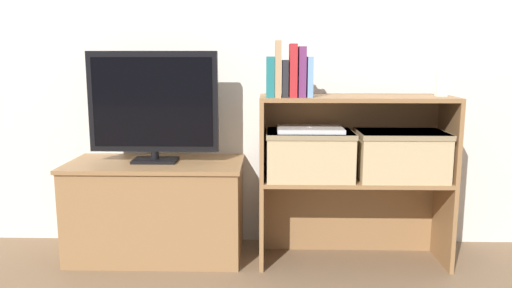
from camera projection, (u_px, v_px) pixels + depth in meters
name	position (u px, v px, depth m)	size (l,w,h in m)	color
ground_plane	(255.00, 272.00, 2.38)	(16.00, 16.00, 0.00)	brown
wall_back	(257.00, 22.00, 2.63)	(10.00, 0.05, 2.40)	silver
tv_stand	(157.00, 209.00, 2.56)	(0.88, 0.44, 0.49)	olive
tv	(153.00, 104.00, 2.47)	(0.64, 0.14, 0.55)	black
bookshelf_lower_tier	(350.00, 204.00, 2.54)	(0.92, 0.32, 0.43)	olive
bookshelf_upper_tier	(353.00, 123.00, 2.47)	(0.92, 0.32, 0.40)	olive
book_teal	(270.00, 77.00, 2.32)	(0.04, 0.15, 0.19)	#1E7075
book_tan	(278.00, 69.00, 2.32)	(0.03, 0.15, 0.26)	tan
book_charcoal	(285.00, 78.00, 2.32)	(0.03, 0.14, 0.17)	#232328
book_crimson	(293.00, 71.00, 2.32)	(0.03, 0.15, 0.24)	#B22328
book_plum	(302.00, 72.00, 2.32)	(0.03, 0.12, 0.23)	#6B2D66
book_skyblue	(310.00, 77.00, 2.32)	(0.03, 0.13, 0.19)	#709ECC
baby_monitor	(441.00, 85.00, 2.37)	(0.05, 0.04, 0.13)	white
storage_basket_left	(309.00, 153.00, 2.42)	(0.42, 0.28, 0.23)	tan
storage_basket_right	(401.00, 153.00, 2.41)	(0.42, 0.28, 0.23)	tan
laptop	(310.00, 129.00, 2.40)	(0.31, 0.23, 0.02)	white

